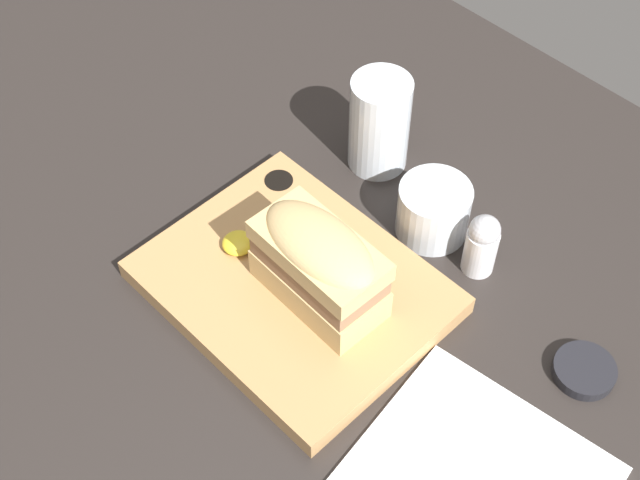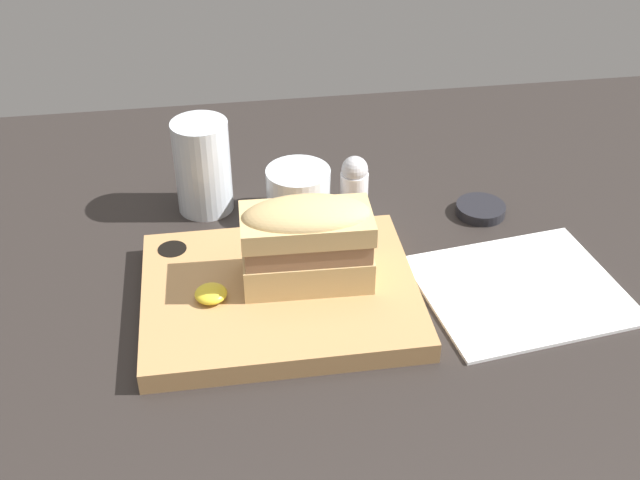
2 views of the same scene
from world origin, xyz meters
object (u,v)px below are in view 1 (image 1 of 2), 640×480
Objects in this scene: napkin at (479,476)px; wine_glass at (433,213)px; serving_board at (294,286)px; sandwich at (321,261)px; water_glass at (379,129)px; salt_shaker at (482,244)px; condiment_dish at (584,371)px.

wine_glass is at bearing 139.83° from napkin.
serving_board is 6.99cm from sandwich.
wine_glass is at bearing -16.65° from water_glass.
sandwich is 1.76× the size of salt_shaker.
water_glass is 18.18cm from salt_shaker.
sandwich reaches higher than wine_glass.
salt_shaker is (10.84, 15.86, 2.69)cm from serving_board.
wine_glass reaches higher than serving_board.
napkin is at bearing -91.18° from condiment_dish.
water_glass is 33.86cm from condiment_dish.
sandwich reaches higher than salt_shaker.
sandwich is at bearing -117.48° from salt_shaker.
wine_glass is 28.35cm from napkin.
water_glass is 1.50× the size of wine_glass.
serving_board reaches higher than condiment_dish.
condiment_dish is at bearing 28.10° from sandwich.
condiment_dish is at bearing 26.78° from serving_board.
sandwich is 2.24× the size of condiment_dish.
wine_glass is at bearing 171.88° from condiment_dish.
wine_glass reaches higher than condiment_dish.
condiment_dish is (21.89, -3.12, -2.11)cm from wine_glass.
water_glass is (-9.95, 18.71, -2.37)cm from sandwich.
wine_glass is (1.11, 15.40, -4.65)cm from sandwich.
serving_board is 16.86cm from wine_glass.
wine_glass is (11.06, -3.31, -2.28)cm from water_glass.
wine_glass is 6.80cm from salt_shaker.
water_glass reaches higher than napkin.
water_glass is (-6.91, 19.57, 3.86)cm from serving_board.
sandwich is 0.59× the size of napkin.
condiment_dish is (32.95, -6.43, -4.39)cm from water_glass.
wine_glass is (4.15, 16.26, 1.58)cm from serving_board.
salt_shaker is at bearing 129.89° from napkin.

